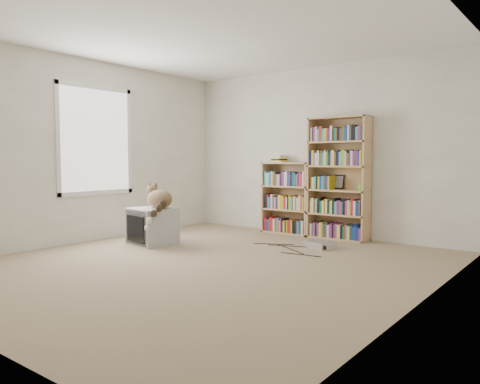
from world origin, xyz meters
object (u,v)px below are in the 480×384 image
Objects in this scene: bookcase_tall at (339,181)px; dvd_player at (319,244)px; crt_tv at (153,226)px; bookcase_short at (288,201)px; cat at (158,202)px.

dvd_player is at bearing -82.26° from bookcase_tall.
bookcase_tall is 4.76× the size of dvd_player.
bookcase_tall reaches higher than dvd_player.
bookcase_tall reaches higher than crt_tv.
cat is at bearing -114.11° from bookcase_short.
bookcase_short is at bearing 72.88° from crt_tv.
cat is at bearing -131.66° from bookcase_tall.
cat is 0.37× the size of bookcase_tall.
bookcase_tall is 1.10m from dvd_player.
bookcase_short is at bearing 158.04° from dvd_player.
crt_tv is 0.98× the size of cat.
crt_tv is 2.15m from bookcase_short.
bookcase_tall is at bearing 56.18° from crt_tv.
bookcase_short reaches higher than crt_tv.
dvd_player is (1.89, 1.14, -0.20)m from crt_tv.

